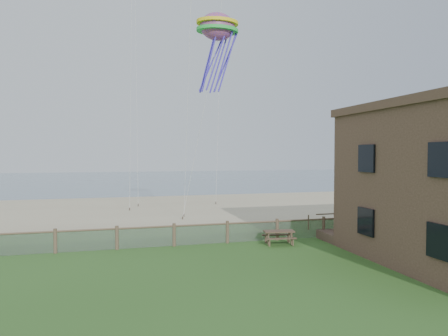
{
  "coord_description": "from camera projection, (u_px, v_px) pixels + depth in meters",
  "views": [
    {
      "loc": [
        -5.92,
        -15.46,
        5.0
      ],
      "look_at": [
        0.34,
        8.0,
        4.16
      ],
      "focal_mm": 32.0,
      "sensor_mm": 36.0,
      "label": 1
    }
  ],
  "objects": [
    {
      "name": "octopus_kite",
      "position": [
        217.0,
        49.0,
        27.65
      ],
      "size": [
        3.45,
        2.87,
        6.1
      ],
      "primitive_type": null,
      "rotation": [
        0.0,
        0.0,
        -0.3
      ],
      "color": "orange"
    },
    {
      "name": "picnic_table",
      "position": [
        279.0,
        238.0,
        22.14
      ],
      "size": [
        1.84,
        1.49,
        0.71
      ],
      "primitive_type": null,
      "rotation": [
        0.0,
        0.0,
        -0.15
      ],
      "color": "brown",
      "rests_on": "ground"
    },
    {
      "name": "sand_beach",
      "position": [
        183.0,
        207.0,
        37.87
      ],
      "size": [
        72.0,
        20.0,
        0.02
      ],
      "primitive_type": "cube",
      "color": "tan",
      "rests_on": "ground"
    },
    {
      "name": "motel_deck",
      "position": [
        433.0,
        230.0,
        24.79
      ],
      "size": [
        15.0,
        2.0,
        0.5
      ],
      "primitive_type": "cube",
      "color": "brown",
      "rests_on": "ground"
    },
    {
      "name": "chainlink_fence",
      "position": [
        227.0,
        233.0,
        22.4
      ],
      "size": [
        36.2,
        0.2,
        1.25
      ],
      "primitive_type": null,
      "color": "#4E392C",
      "rests_on": "ground"
    },
    {
      "name": "ground",
      "position": [
        266.0,
        274.0,
        16.63
      ],
      "size": [
        160.0,
        160.0,
        0.0
      ],
      "primitive_type": "plane",
      "color": "#30581E",
      "rests_on": "ground"
    },
    {
      "name": "ocean",
      "position": [
        148.0,
        179.0,
        80.36
      ],
      "size": [
        160.0,
        68.0,
        0.02
      ],
      "primitive_type": "cube",
      "color": "slate",
      "rests_on": "ground"
    }
  ]
}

